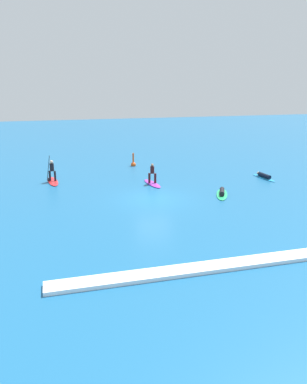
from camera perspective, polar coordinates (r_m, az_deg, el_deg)
ground_plane at (r=26.31m, az=0.00°, el=-1.05°), size 120.00×120.00×0.00m
surfer_on_blue_board at (r=33.31m, az=16.20°, el=2.27°), size 0.88×2.94×0.41m
surfer_on_purple_board at (r=30.06m, az=-0.18°, el=1.84°), size 1.08×2.94×1.65m
surfer_on_green_board at (r=27.67m, az=10.22°, el=-0.13°), size 1.96×3.04×0.43m
surfer_on_red_board at (r=31.78m, az=-14.90°, el=2.19°), size 1.06×3.20×2.15m
marker_buoy at (r=36.74m, az=-3.04°, el=4.26°), size 0.49×0.49×1.37m
wave_crest at (r=17.03m, az=9.46°, el=-10.92°), size 14.54×0.90×0.18m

